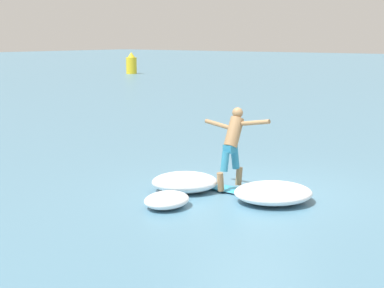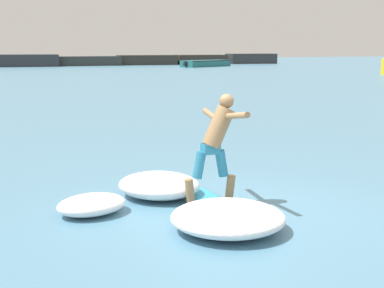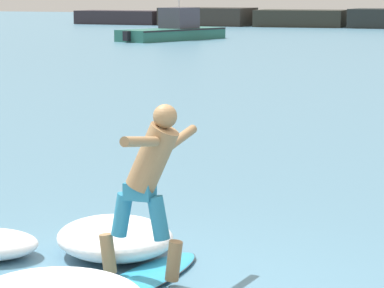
% 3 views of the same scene
% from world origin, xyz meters
% --- Properties ---
extents(surfboard, '(0.74, 2.20, 0.19)m').
position_xyz_m(surfboard, '(-0.24, 0.36, 0.03)').
color(surfboard, '#2EA0CD').
rests_on(surfboard, ground).
extents(surfer, '(0.85, 1.58, 1.65)m').
position_xyz_m(surfer, '(-0.14, 0.39, 1.03)').
color(surfer, '#96714A').
rests_on(surfer, surfboard).
extents(small_boat_offshore, '(4.46, 7.95, 2.69)m').
position_xyz_m(small_boat_offshore, '(-16.17, 40.62, 0.54)').
color(small_boat_offshore, '#29695B').
rests_on(small_boat_offshore, ground).
extents(wave_foam_at_nose, '(1.79, 1.80, 0.39)m').
position_xyz_m(wave_foam_at_nose, '(-0.84, 1.10, 0.19)').
color(wave_foam_at_nose, white).
rests_on(wave_foam_at_nose, ground).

